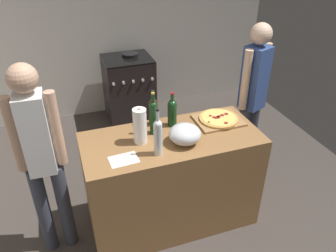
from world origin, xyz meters
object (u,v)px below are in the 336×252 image
(person_in_stripes, at_px, (41,156))
(wine_bottle_clear, at_px, (158,136))
(paper_towel_roll, at_px, (140,126))
(wine_bottle_amber, at_px, (153,110))
(wine_bottle_dark, at_px, (172,111))
(pizza, at_px, (219,118))
(mixing_bowl, at_px, (185,134))
(person_in_red, at_px, (252,95))
(wine_bottle_green, at_px, (153,116))
(stove, at_px, (129,89))

(person_in_stripes, bearing_deg, wine_bottle_clear, -14.44)
(person_in_stripes, bearing_deg, paper_towel_roll, -1.16)
(wine_bottle_amber, bearing_deg, wine_bottle_dark, -24.40)
(pizza, distance_m, mixing_bowl, 0.46)
(pizza, relative_size, paper_towel_roll, 1.15)
(mixing_bowl, height_order, person_in_red, person_in_red)
(pizza, bearing_deg, wine_bottle_green, 179.57)
(wine_bottle_amber, relative_size, stove, 0.34)
(person_in_stripes, xyz_separation_m, person_in_red, (2.00, 0.36, 0.00))
(mixing_bowl, xyz_separation_m, person_in_stripes, (-1.08, 0.14, -0.05))
(stove, bearing_deg, person_in_stripes, -119.19)
(mixing_bowl, height_order, wine_bottle_dark, wine_bottle_dark)
(paper_towel_roll, relative_size, wine_bottle_green, 0.80)
(wine_bottle_dark, relative_size, person_in_red, 0.19)
(wine_bottle_green, height_order, stove, wine_bottle_green)
(wine_bottle_dark, bearing_deg, mixing_bowl, -89.19)
(paper_towel_roll, distance_m, wine_bottle_green, 0.17)
(mixing_bowl, xyz_separation_m, wine_bottle_green, (-0.19, 0.22, 0.08))
(stove, bearing_deg, wine_bottle_dark, -90.80)
(person_in_stripes, bearing_deg, wine_bottle_amber, 12.92)
(paper_towel_roll, height_order, wine_bottle_clear, wine_bottle_clear)
(wine_bottle_amber, distance_m, wine_bottle_dark, 0.16)
(paper_towel_roll, relative_size, wine_bottle_dark, 0.97)
(pizza, relative_size, mixing_bowl, 1.33)
(wine_bottle_green, height_order, person_in_red, person_in_red)
(mixing_bowl, xyz_separation_m, wine_bottle_amber, (-0.15, 0.35, 0.06))
(person_in_stripes, bearing_deg, mixing_bowl, -7.38)
(wine_bottle_amber, bearing_deg, wine_bottle_green, -105.53)
(wine_bottle_clear, bearing_deg, wine_bottle_amber, 77.77)
(wine_bottle_green, bearing_deg, person_in_red, 14.54)
(wine_bottle_green, bearing_deg, wine_bottle_dark, 20.26)
(pizza, bearing_deg, person_in_red, 29.53)
(paper_towel_roll, relative_size, person_in_stripes, 0.18)
(wine_bottle_amber, xyz_separation_m, wine_bottle_clear, (-0.09, -0.43, 0.02))
(person_in_red, bearing_deg, stove, 119.20)
(paper_towel_roll, distance_m, person_in_red, 1.31)
(wine_bottle_clear, bearing_deg, person_in_stripes, 165.56)
(wine_bottle_green, bearing_deg, paper_towel_roll, -146.42)
(wine_bottle_dark, distance_m, person_in_stripes, 1.09)
(wine_bottle_green, relative_size, person_in_red, 0.22)
(paper_towel_roll, bearing_deg, person_in_red, 16.93)
(wine_bottle_amber, height_order, person_in_stripes, person_in_stripes)
(mixing_bowl, height_order, wine_bottle_amber, wine_bottle_amber)
(person_in_stripes, relative_size, person_in_red, 1.00)
(mixing_bowl, relative_size, paper_towel_roll, 0.86)
(wine_bottle_amber, relative_size, wine_bottle_dark, 1.04)
(wine_bottle_amber, xyz_separation_m, stove, (0.17, 1.76, -0.60))
(mixing_bowl, bearing_deg, stove, 89.42)
(stove, bearing_deg, wine_bottle_clear, -96.95)
(pizza, xyz_separation_m, mixing_bowl, (-0.40, -0.21, 0.05))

